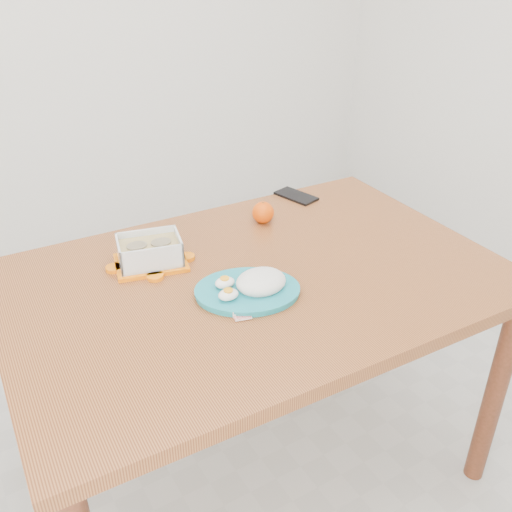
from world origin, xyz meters
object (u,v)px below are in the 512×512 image
rice_plate (252,286)px  orange_fruit (263,212)px  smartphone (296,196)px  food_container (150,252)px  dining_table (256,301)px

rice_plate → orange_fruit: bearing=79.0°
orange_fruit → smartphone: bearing=28.2°
rice_plate → smartphone: (0.45, 0.45, -0.02)m
food_container → orange_fruit: (0.41, 0.06, -0.01)m
orange_fruit → dining_table: bearing=-125.0°
food_container → rice_plate: (0.17, -0.27, -0.02)m
dining_table → rice_plate: (-0.06, -0.07, 0.11)m
smartphone → orange_fruit: bearing=-166.6°
food_container → rice_plate: bearing=-44.9°
dining_table → rice_plate: rice_plate is taller
orange_fruit → rice_plate: 0.42m
rice_plate → smartphone: size_ratio=2.38×
food_container → smartphone: (0.62, 0.17, -0.04)m
dining_table → smartphone: (0.39, 0.38, 0.09)m
food_container → rice_plate: food_container is taller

